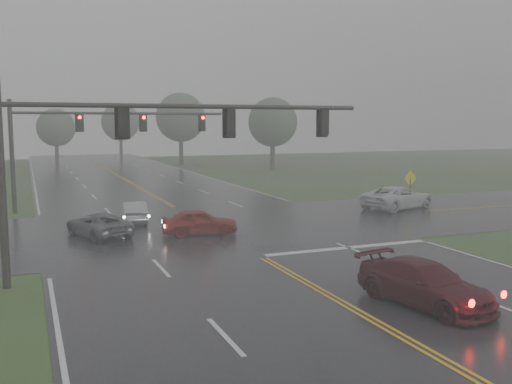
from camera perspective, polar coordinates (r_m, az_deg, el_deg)
name	(u,v)px	position (r m, az deg, el deg)	size (l,w,h in m)	color
main_road	(220,234)	(30.38, -3.64, -4.19)	(18.00, 160.00, 0.02)	black
cross_street	(209,227)	(32.25, -4.76, -3.54)	(120.00, 14.00, 0.02)	black
stop_bar	(348,248)	(27.24, 9.22, -5.57)	(8.50, 0.50, 0.01)	silver
sedan_maroon	(424,305)	(19.54, 16.43, -10.81)	(1.97, 4.84, 1.40)	#3F0B11
sedan_red	(200,235)	(30.16, -5.65, -4.29)	(1.60, 3.97, 1.35)	maroon
sedan_silver	(134,222)	(34.48, -12.06, -2.99)	(1.32, 3.77, 1.24)	#999CA0
car_grey	(99,237)	(30.69, -15.46, -4.32)	(2.01, 4.37, 1.21)	#4B4E52
pickup_white	(398,209)	(40.17, 13.99, -1.64)	(2.57, 5.57, 1.55)	silver
signal_gantry_near	(129,140)	(21.97, -12.58, 5.06)	(14.28, 0.32, 7.36)	black
signal_gantry_far	(84,133)	(39.95, -16.84, 5.72)	(14.30, 0.37, 7.36)	black
sign_diamond_east	(410,183)	(40.34, 15.16, 0.89)	(1.09, 0.17, 2.63)	black
tree_ne_a	(181,117)	(79.99, -7.55, 7.41)	(6.80, 6.80, 9.98)	#372E24
tree_n_mid	(56,128)	(85.56, -19.38, 6.08)	(5.32, 5.32, 7.81)	#372E24
tree_e_near	(273,122)	(71.01, 1.68, 6.98)	(6.10, 6.10, 8.96)	#372E24
tree_n_far	(120,122)	(95.93, -13.41, 6.83)	(6.16, 6.16, 9.05)	#372E24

